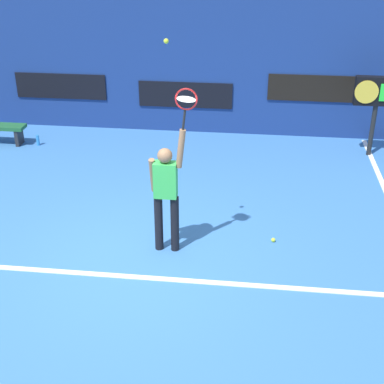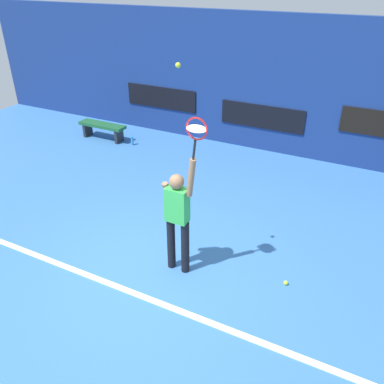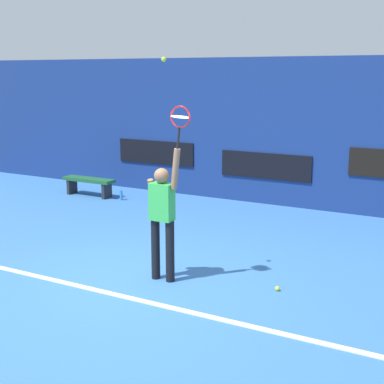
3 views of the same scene
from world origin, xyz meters
name	(u,v)px [view 1 (image 1 of 3)]	position (x,y,z in m)	size (l,w,h in m)	color
ground_plane	(137,261)	(0.00, 0.00, 0.00)	(18.00, 18.00, 0.00)	#3870B2
back_wall	(186,60)	(0.00, 5.72, 1.69)	(18.00, 0.20, 3.37)	navy
sponsor_banner_center	(185,95)	(0.00, 5.60, 0.91)	(2.20, 0.03, 0.60)	black
sponsor_banner_portside	(61,86)	(-3.00, 5.60, 1.01)	(2.20, 0.03, 0.60)	black
sponsor_banner_starboard	(317,88)	(3.00, 5.60, 1.17)	(2.20, 0.03, 0.60)	black
court_baseline	(131,277)	(0.00, -0.42, 0.01)	(10.00, 0.10, 0.01)	white
tennis_player	(166,191)	(0.40, 0.40, 1.01)	(0.55, 0.31, 1.99)	black
tennis_racket	(186,102)	(0.71, 0.39, 2.39)	(0.35, 0.27, 0.62)	black
tennis_ball	(166,41)	(0.45, 0.40, 3.20)	(0.07, 0.07, 0.07)	#CCE033
scoreboard_clock	(377,95)	(4.14, 4.65, 1.34)	(0.96, 0.20, 1.72)	black
water_bottle	(38,140)	(-3.20, 4.33, 0.12)	(0.07, 0.07, 0.24)	#338CD8
spare_ball	(273,240)	(2.05, 0.80, 0.03)	(0.07, 0.07, 0.07)	#CCE033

